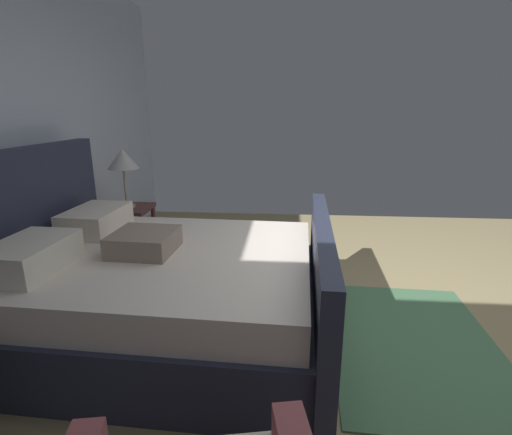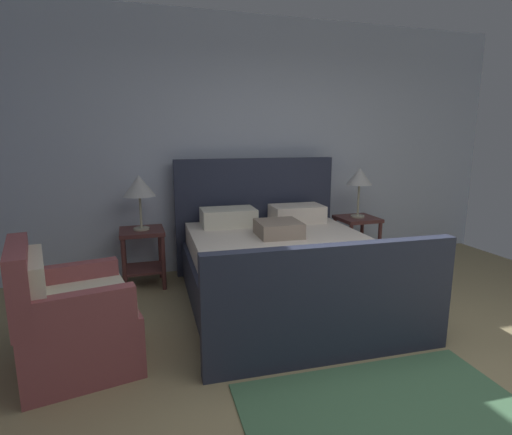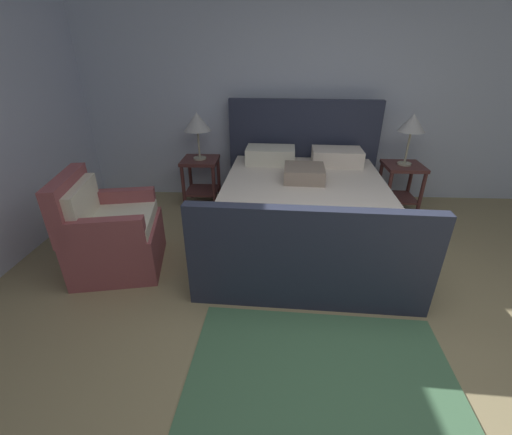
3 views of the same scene
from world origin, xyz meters
TOP-DOWN VIEW (x-y plane):
  - ground_plane at (0.00, 0.00)m, footprint 5.96×6.02m
  - wall_back at (0.00, 3.07)m, footprint 6.08×0.12m
  - bed at (-0.26, 1.83)m, footprint 1.91×2.24m
  - nightstand_right at (0.97, 2.56)m, footprint 0.44×0.44m
  - table_lamp_right at (0.97, 2.56)m, footprint 0.30×0.30m
  - nightstand_left at (-1.49, 2.66)m, footprint 0.44×0.44m
  - table_lamp_left at (-1.49, 2.66)m, footprint 0.32×0.32m
  - armchair at (-2.01, 1.20)m, footprint 0.85×0.84m
  - area_rug at (-0.26, 0.09)m, footprint 1.69×1.17m

SIDE VIEW (x-z plane):
  - ground_plane at x=0.00m, z-range -0.02..0.00m
  - area_rug at x=-0.26m, z-range 0.00..0.01m
  - armchair at x=-2.01m, z-range -0.10..0.80m
  - bed at x=-0.26m, z-range -0.29..1.01m
  - nightstand_right at x=0.97m, z-range 0.10..0.70m
  - nightstand_left at x=-1.49m, z-range 0.10..0.70m
  - table_lamp_left at x=-1.49m, z-range 0.76..1.32m
  - table_lamp_right at x=0.97m, z-range 0.78..1.35m
  - wall_back at x=0.00m, z-range 0.00..2.85m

